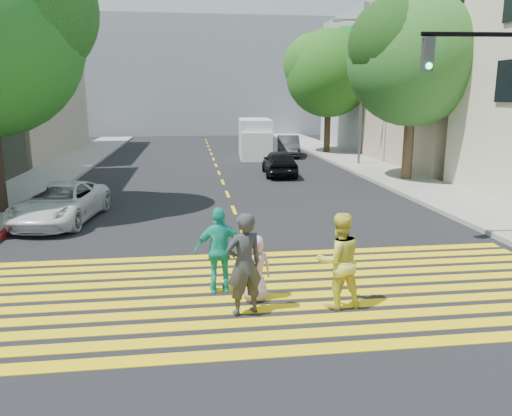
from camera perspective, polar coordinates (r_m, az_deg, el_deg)
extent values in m
plane|color=black|center=(9.29, 2.49, -12.52)|extent=(120.00, 120.00, 0.00)
cube|color=gray|center=(31.32, -20.48, 4.70)|extent=(3.00, 40.00, 0.15)
cube|color=gray|center=(25.63, 15.53, 3.44)|extent=(3.00, 60.00, 0.15)
cube|color=yellow|center=(8.24, 3.99, -15.98)|extent=(13.40, 0.35, 0.01)
cube|color=yellow|center=(8.71, 3.25, -14.27)|extent=(13.40, 0.35, 0.01)
cube|color=yellow|center=(9.20, 2.60, -12.75)|extent=(13.40, 0.35, 0.01)
cube|color=yellow|center=(9.69, 2.02, -11.37)|extent=(13.40, 0.35, 0.01)
cube|color=yellow|center=(10.19, 1.50, -10.13)|extent=(13.40, 0.35, 0.01)
cube|color=yellow|center=(10.69, 1.03, -9.00)|extent=(13.40, 0.35, 0.01)
cube|color=yellow|center=(11.20, 0.61, -7.98)|extent=(13.40, 0.35, 0.01)
cube|color=yellow|center=(11.71, 0.23, -7.04)|extent=(13.40, 0.35, 0.01)
cube|color=yellow|center=(12.23, -0.12, -6.19)|extent=(13.40, 0.35, 0.01)
cube|color=yellow|center=(12.74, -0.44, -5.40)|extent=(13.40, 0.35, 0.01)
cube|color=yellow|center=(14.89, -1.52, -2.75)|extent=(0.12, 1.40, 0.01)
cube|color=yellow|center=(17.79, -2.54, -0.22)|extent=(0.12, 1.40, 0.01)
cube|color=yellow|center=(20.71, -3.27, 1.61)|extent=(0.12, 1.40, 0.01)
cube|color=yellow|center=(23.66, -3.82, 2.98)|extent=(0.12, 1.40, 0.01)
cube|color=yellow|center=(26.61, -4.25, 4.04)|extent=(0.12, 1.40, 0.01)
cube|color=yellow|center=(29.58, -4.60, 4.89)|extent=(0.12, 1.40, 0.01)
cube|color=yellow|center=(32.55, -4.88, 5.59)|extent=(0.12, 1.40, 0.01)
cube|color=yellow|center=(35.53, -5.12, 6.17)|extent=(0.12, 1.40, 0.01)
cube|color=yellow|center=(38.51, -5.32, 6.66)|extent=(0.12, 1.40, 0.01)
cube|color=yellow|center=(41.49, -5.49, 7.08)|extent=(0.12, 1.40, 0.01)
cube|color=yellow|center=(44.48, -5.64, 7.44)|extent=(0.12, 1.40, 0.01)
cube|color=yellow|center=(47.47, -5.77, 7.76)|extent=(0.12, 1.40, 0.01)
cube|color=tan|center=(31.90, 24.30, 13.41)|extent=(10.00, 10.00, 10.00)
cube|color=gray|center=(41.70, 16.22, 13.55)|extent=(10.00, 10.00, 10.00)
cube|color=gray|center=(56.34, -6.22, 14.60)|extent=(30.00, 8.00, 12.00)
sphere|color=black|center=(18.54, -25.11, 20.06)|extent=(5.46, 5.46, 4.71)
cylinder|color=#3F2D21|center=(24.70, 16.97, 6.59)|extent=(0.52, 0.52, 3.19)
sphere|color=#1C5017|center=(24.64, 17.59, 15.86)|extent=(6.57, 6.57, 6.01)
sphere|color=black|center=(25.61, 19.77, 17.60)|extent=(4.93, 4.93, 4.50)
sphere|color=black|center=(23.99, 15.69, 17.52)|extent=(4.60, 4.60, 4.20)
cylinder|color=black|center=(35.88, 8.14, 8.66)|extent=(0.54, 0.54, 3.13)
sphere|color=#235419|center=(35.83, 8.34, 14.98)|extent=(7.36, 7.36, 5.97)
sphere|color=#0E4810|center=(36.20, 10.35, 16.31)|extent=(5.52, 5.52, 4.48)
sphere|color=#245B18|center=(35.68, 6.62, 16.00)|extent=(5.15, 5.15, 4.18)
imported|color=#323235|center=(9.14, -1.37, -6.42)|extent=(0.82, 0.67, 1.93)
imported|color=yellow|center=(9.57, 9.44, -5.95)|extent=(0.97, 0.79, 1.85)
imported|color=#E2ADC9|center=(9.82, -0.09, -6.89)|extent=(0.72, 0.54, 1.33)
imported|color=#1BA991|center=(10.20, -4.13, -4.83)|extent=(1.06, 0.47, 1.79)
imported|color=silver|center=(17.12, -21.47, 0.53)|extent=(2.68, 4.73, 1.25)
imported|color=black|center=(25.57, 2.72, 5.21)|extent=(1.81, 4.01, 1.33)
imported|color=#B0B0B0|center=(40.44, -0.60, 7.89)|extent=(2.41, 4.59, 1.27)
imported|color=black|center=(34.13, 3.69, 7.08)|extent=(2.10, 4.36, 1.38)
cube|color=silver|center=(33.63, -0.15, 8.00)|extent=(2.38, 5.16, 2.51)
cube|color=silver|center=(31.46, 0.07, 7.04)|extent=(1.99, 1.34, 1.81)
cylinder|color=black|center=(31.88, -1.42, 6.11)|extent=(0.30, 0.72, 0.70)
cylinder|color=black|center=(31.97, 1.47, 6.13)|extent=(0.30, 0.72, 0.70)
cylinder|color=black|center=(35.47, -1.61, 6.77)|extent=(0.30, 0.72, 0.70)
cylinder|color=black|center=(35.56, 0.99, 6.78)|extent=(0.30, 0.72, 0.70)
cylinder|color=black|center=(14.27, 26.00, 17.40)|extent=(3.88, 0.40, 0.12)
cube|color=#303134|center=(13.49, 19.03, 16.23)|extent=(0.27, 0.27, 0.82)
sphere|color=#1CE245|center=(13.35, 19.17, 15.09)|extent=(0.17, 0.17, 0.16)
cylinder|color=#606060|center=(29.57, 11.98, 12.68)|extent=(0.15, 0.15, 8.27)
cylinder|color=slate|center=(29.64, 10.72, 20.40)|extent=(1.66, 0.19, 0.11)
cube|color=gray|center=(29.45, 9.24, 20.42)|extent=(0.47, 0.22, 0.14)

